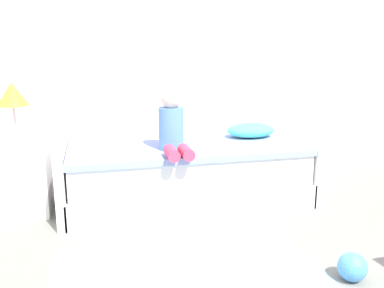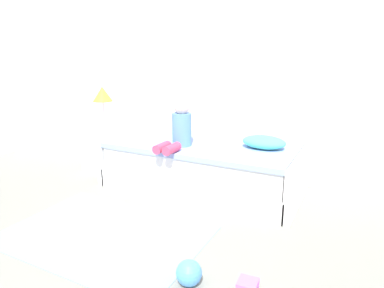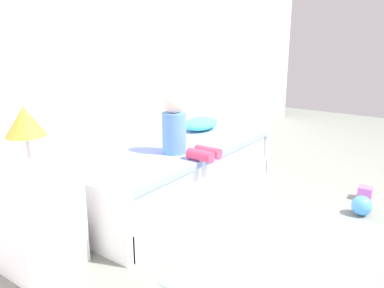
% 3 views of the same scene
% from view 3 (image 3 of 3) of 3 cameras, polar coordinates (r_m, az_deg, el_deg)
% --- Properties ---
extents(wall_rear, '(7.20, 0.10, 2.90)m').
position_cam_3_polar(wall_rear, '(4.01, -6.89, 15.71)').
color(wall_rear, white).
rests_on(wall_rear, ground).
extents(bed, '(2.11, 1.00, 0.50)m').
position_cam_3_polar(bed, '(3.54, -3.30, -4.09)').
color(bed, white).
rests_on(bed, ground).
extents(nightstand, '(0.44, 0.44, 0.60)m').
position_cam_3_polar(nightstand, '(2.69, -21.90, -10.73)').
color(nightstand, white).
rests_on(nightstand, ground).
extents(table_lamp, '(0.24, 0.24, 0.45)m').
position_cam_3_polar(table_lamp, '(2.48, -23.39, 2.58)').
color(table_lamp, silver).
rests_on(table_lamp, nightstand).
extents(child_figure, '(0.20, 0.51, 0.50)m').
position_cam_3_polar(child_figure, '(3.15, -1.97, 2.14)').
color(child_figure, '#598CD1').
rests_on(child_figure, bed).
extents(pillow, '(0.44, 0.30, 0.13)m').
position_cam_3_polar(pillow, '(4.00, 1.28, 3.04)').
color(pillow, '#4CCCBC').
rests_on(pillow, bed).
extents(toy_ball, '(0.17, 0.17, 0.17)m').
position_cam_3_polar(toy_ball, '(3.54, 23.75, -8.32)').
color(toy_ball, '#4C99E5').
rests_on(toy_ball, ground).
extents(area_rug, '(1.60, 1.10, 0.01)m').
position_cam_3_polar(area_rug, '(2.85, 14.75, -15.30)').
color(area_rug, '#7AA8CC').
rests_on(area_rug, ground).
extents(toy_block, '(0.12, 0.12, 0.12)m').
position_cam_3_polar(toy_block, '(3.89, 24.17, -6.59)').
color(toy_block, '#CC66D8').
rests_on(toy_block, ground).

